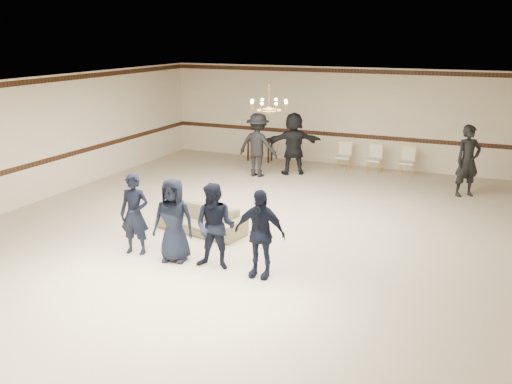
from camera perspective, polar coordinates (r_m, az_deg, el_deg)
room at (r=12.22m, az=-0.50°, el=3.37°), size 12.01×14.01×3.21m
chair_rail at (r=18.79m, az=8.38°, el=5.84°), size 12.00×0.02×0.14m
crown_molding at (r=18.54m, az=8.64°, el=12.17°), size 12.00×0.02×0.14m
chandelier at (r=12.91m, az=1.35°, el=9.79°), size 0.94×0.94×0.89m
boy_a at (r=11.27m, az=-12.32°, el=-2.23°), size 0.66×0.50×1.64m
boy_b at (r=10.78m, az=-8.44°, el=-2.87°), size 0.89×0.68×1.64m
boy_c at (r=10.35m, az=-4.20°, el=-3.55°), size 0.86×0.70×1.64m
boy_d at (r=9.98m, az=0.38°, el=-4.27°), size 0.97×0.43×1.64m
settee at (r=12.40m, az=-5.54°, el=-2.80°), size 2.10×1.10×0.58m
adult_left at (r=17.00m, az=0.19°, el=4.82°), size 1.29×0.79×1.94m
adult_mid at (r=17.31m, az=3.87°, el=4.99°), size 1.85×1.38×1.94m
adult_right at (r=15.93m, az=20.86°, el=2.99°), size 0.84×0.80×1.94m
banquet_chair_left at (r=18.03m, az=8.93°, el=3.60°), size 0.48×0.48×0.90m
banquet_chair_mid at (r=17.80m, az=12.04°, el=3.28°), size 0.48×0.48×0.90m
banquet_chair_right at (r=17.63m, az=15.21°, el=2.95°), size 0.45×0.45×0.90m
console_table at (r=19.20m, az=0.39°, el=4.27°), size 0.87×0.40×0.72m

